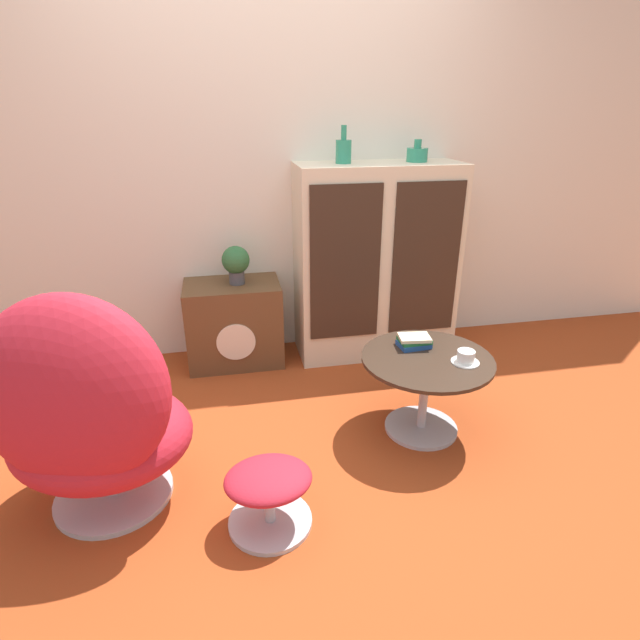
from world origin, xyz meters
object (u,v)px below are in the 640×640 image
at_px(egg_chair, 88,416).
at_px(vase_inner_left, 417,154).
at_px(sideboard, 376,262).
at_px(vase_leftmost, 344,150).
at_px(book_stack, 414,341).
at_px(coffee_table, 425,379).
at_px(tv_console, 234,323).
at_px(teacup, 466,358).
at_px(ottoman, 269,488).
at_px(potted_plant, 236,262).

height_order(egg_chair, vase_inner_left, vase_inner_left).
xyz_separation_m(sideboard, egg_chair, (-1.51, -1.21, -0.16)).
xyz_separation_m(vase_leftmost, book_stack, (0.18, -0.82, -0.85)).
xyz_separation_m(vase_inner_left, book_stack, (-0.27, -0.82, -0.82)).
height_order(coffee_table, book_stack, book_stack).
bearing_deg(vase_inner_left, coffee_table, -104.82).
bearing_deg(vase_inner_left, tv_console, 179.63).
relative_size(vase_leftmost, teacup, 1.58).
distance_m(egg_chair, vase_leftmost, 1.95).
relative_size(sideboard, book_stack, 7.41).
bearing_deg(egg_chair, teacup, 6.28).
height_order(ottoman, teacup, teacup).
distance_m(sideboard, potted_plant, 0.88).
relative_size(ottoman, teacup, 2.57).
distance_m(tv_console, coffee_table, 1.31).
height_order(tv_console, ottoman, tv_console).
relative_size(egg_chair, teacup, 7.45).
xyz_separation_m(sideboard, ottoman, (-0.85, -1.42, -0.44)).
bearing_deg(ottoman, potted_plant, 91.17).
distance_m(sideboard, vase_inner_left, 0.69).
bearing_deg(coffee_table, vase_inner_left, 75.18).
bearing_deg(ottoman, egg_chair, 162.13).
distance_m(ottoman, teacup, 1.09).
distance_m(sideboard, vase_leftmost, 0.72).
bearing_deg(book_stack, teacup, -50.21).
bearing_deg(sideboard, vase_leftmost, 179.01).
bearing_deg(sideboard, potted_plant, 179.21).
xyz_separation_m(ottoman, book_stack, (0.81, 0.60, 0.27)).
height_order(vase_leftmost, vase_inner_left, vase_leftmost).
relative_size(tv_console, vase_inner_left, 4.58).
height_order(coffee_table, vase_inner_left, vase_inner_left).
bearing_deg(teacup, tv_console, 135.33).
height_order(tv_console, egg_chair, egg_chair).
height_order(ottoman, potted_plant, potted_plant).
bearing_deg(egg_chair, sideboard, 38.72).
relative_size(ottoman, book_stack, 2.06).
distance_m(coffee_table, vase_inner_left, 1.38).
relative_size(sideboard, tv_console, 2.09).
relative_size(egg_chair, potted_plant, 4.20).
xyz_separation_m(egg_chair, coffee_table, (1.48, 0.27, -0.16)).
bearing_deg(vase_inner_left, teacup, -95.34).
relative_size(ottoman, vase_leftmost, 1.63).
xyz_separation_m(sideboard, potted_plant, (-0.88, 0.01, 0.05)).
relative_size(egg_chair, vase_inner_left, 7.69).
xyz_separation_m(potted_plant, teacup, (1.01, -1.04, -0.22)).
relative_size(sideboard, teacup, 9.25).
bearing_deg(ottoman, sideboard, 58.97).
xyz_separation_m(sideboard, book_stack, (-0.04, -0.82, -0.17)).
xyz_separation_m(coffee_table, potted_plant, (-0.86, 0.95, 0.37)).
distance_m(sideboard, teacup, 1.05).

